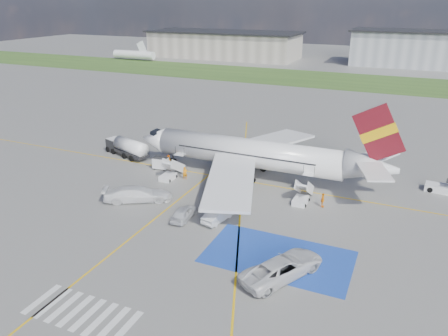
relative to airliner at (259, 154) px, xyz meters
The scene contains 21 objects.
ground 14.48m from the airliner, 96.14° to the right, with size 400.00×400.00×0.00m, color #60605E.
grass_strip 81.08m from the airliner, 91.06° to the left, with size 400.00×30.00×0.01m, color #2D4C1E.
taxiway_line_main 4.21m from the airliner, 126.97° to the right, with size 120.00×0.20×0.01m, color gold.
taxiway_line_cross 25.10m from the airliner, 105.17° to the right, with size 0.20×60.00×0.01m, color gold.
taxiway_line_diag 4.21m from the airliner, 126.97° to the right, with size 0.20×60.00×0.01m, color gold.
staging_box 20.19m from the airliner, 64.74° to the right, with size 14.00×8.00×0.01m, color #1A3EA0.
crosswalk 32.35m from the airliner, 95.90° to the right, with size 9.00×4.00×0.01m.
terminal_west 129.04m from the airliner, 115.97° to the left, with size 60.00×22.00×10.00m, color gray.
terminal_centre 122.43m from the airliner, 81.31° to the left, with size 48.00×18.00×12.00m, color gray.
airliner is the anchor object (origin of this frame).
airstairs_fwd 12.52m from the airliner, 154.30° to the right, with size 1.90×5.20×3.60m.
airstairs_aft 9.59m from the airliner, 35.25° to the right, with size 1.90×5.20×3.60m.
fuel_tanker 21.80m from the airliner, behind, with size 8.77×4.90×2.91m.
gpu_cart 14.50m from the airliner, 169.04° to the right, with size 2.27×1.61×1.77m.
car_silver_a 15.52m from the airliner, 103.28° to the right, with size 1.75×4.35×1.48m, color #BABBC1.
car_silver_b 13.97m from the airliner, 89.13° to the right, with size 1.57×4.50×1.48m, color #A5A8AC.
van_white_a 23.14m from the airliner, 64.91° to the right, with size 3.00×6.50×2.44m, color silver.
van_white_b 17.14m from the airliner, 129.90° to the right, with size 2.51×6.17×2.42m, color silver.
crew_fwd 10.37m from the airliner, 152.10° to the right, with size 0.65×0.43×1.79m, color orange.
crew_nose 13.62m from the airliner, behind, with size 0.91×0.71×1.87m, color orange.
crew_aft 11.81m from the airliner, 28.92° to the right, with size 1.04×0.43×1.77m, color orange.
Camera 1 is at (19.79, -38.99, 23.28)m, focal length 35.00 mm.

